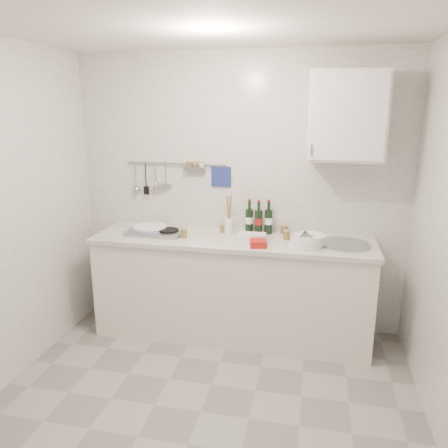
% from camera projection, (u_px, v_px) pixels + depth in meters
% --- Properties ---
extents(floor, '(3.00, 3.00, 0.00)m').
position_uv_depth(floor, '(201.00, 412.00, 2.99)').
color(floor, slate).
rests_on(floor, ground).
extents(ceiling, '(3.00, 3.00, 0.00)m').
position_uv_depth(ceiling, '(195.00, 15.00, 2.35)').
color(ceiling, silver).
rests_on(ceiling, back_wall).
extents(back_wall, '(3.00, 0.02, 2.50)m').
position_uv_depth(back_wall, '(239.00, 194.00, 3.99)').
color(back_wall, silver).
rests_on(back_wall, floor).
extents(counter, '(2.44, 0.64, 0.96)m').
position_uv_depth(counter, '(233.00, 290.00, 3.92)').
color(counter, silver).
rests_on(counter, floor).
extents(wall_rail, '(0.98, 0.09, 0.34)m').
position_uv_depth(wall_rail, '(175.00, 174.00, 4.04)').
color(wall_rail, '#93969B').
rests_on(wall_rail, back_wall).
extents(wall_cabinet, '(0.60, 0.38, 0.70)m').
position_uv_depth(wall_cabinet, '(347.00, 116.00, 3.46)').
color(wall_cabinet, silver).
rests_on(wall_cabinet, back_wall).
extents(plate_stack_hob, '(0.33, 0.33, 0.06)m').
position_uv_depth(plate_stack_hob, '(149.00, 229.00, 3.97)').
color(plate_stack_hob, '#474BA3').
rests_on(plate_stack_hob, counter).
extents(plate_stack_sink, '(0.31, 0.29, 0.10)m').
position_uv_depth(plate_stack_sink, '(308.00, 240.00, 3.57)').
color(plate_stack_sink, white).
rests_on(plate_stack_sink, counter).
extents(wine_bottles, '(0.24, 0.11, 0.31)m').
position_uv_depth(wine_bottles, '(259.00, 217.00, 3.89)').
color(wine_bottles, black).
rests_on(wine_bottles, counter).
extents(butter_dish, '(0.23, 0.12, 0.07)m').
position_uv_depth(butter_dish, '(252.00, 237.00, 3.71)').
color(butter_dish, white).
rests_on(butter_dish, counter).
extents(strawberry_punnet, '(0.16, 0.16, 0.05)m').
position_uv_depth(strawberry_punnet, '(258.00, 243.00, 3.55)').
color(strawberry_punnet, red).
rests_on(strawberry_punnet, counter).
extents(utensil_crock, '(0.09, 0.09, 0.35)m').
position_uv_depth(utensil_crock, '(229.00, 224.00, 3.94)').
color(utensil_crock, white).
rests_on(utensil_crock, counter).
extents(jar_a, '(0.07, 0.07, 0.08)m').
position_uv_depth(jar_a, '(224.00, 228.00, 3.96)').
color(jar_a, brown).
rests_on(jar_a, counter).
extents(jar_b, '(0.07, 0.07, 0.08)m').
position_uv_depth(jar_b, '(284.00, 229.00, 3.93)').
color(jar_b, brown).
rests_on(jar_b, counter).
extents(jar_c, '(0.06, 0.06, 0.08)m').
position_uv_depth(jar_c, '(287.00, 235.00, 3.74)').
color(jar_c, brown).
rests_on(jar_c, counter).
extents(jar_d, '(0.06, 0.06, 0.09)m').
position_uv_depth(jar_d, '(184.00, 233.00, 3.79)').
color(jar_d, brown).
rests_on(jar_d, counter).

